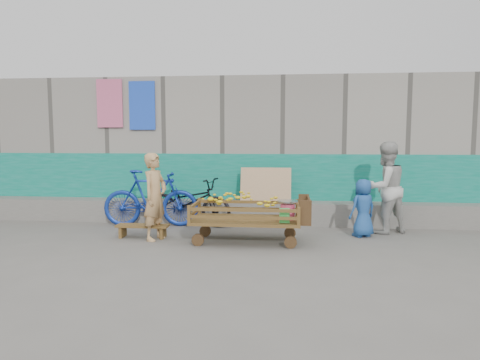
# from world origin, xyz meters

# --- Properties ---
(ground) EXTENTS (80.00, 80.00, 0.00)m
(ground) POSITION_xyz_m (0.00, 0.00, 0.00)
(ground) COLOR #5F5C56
(ground) RESTS_ON ground
(building_wall) EXTENTS (12.00, 3.50, 3.00)m
(building_wall) POSITION_xyz_m (-0.00, 4.05, 1.47)
(building_wall) COLOR gray
(building_wall) RESTS_ON ground
(banana_cart) EXTENTS (1.95, 0.89, 0.83)m
(banana_cart) POSITION_xyz_m (-0.00, 0.78, 0.56)
(banana_cart) COLOR brown
(banana_cart) RESTS_ON ground
(bench) EXTENTS (0.91, 0.27, 0.23)m
(bench) POSITION_xyz_m (-1.79, 0.92, 0.17)
(bench) COLOR brown
(bench) RESTS_ON ground
(vendor_man) EXTENTS (0.50, 0.62, 1.48)m
(vendor_man) POSITION_xyz_m (-1.52, 0.80, 0.74)
(vendor_man) COLOR tan
(vendor_man) RESTS_ON ground
(woman) EXTENTS (1.00, 0.92, 1.67)m
(woman) POSITION_xyz_m (2.49, 1.74, 0.83)
(woman) COLOR #BAB9B4
(woman) RESTS_ON ground
(child) EXTENTS (0.59, 0.53, 1.02)m
(child) POSITION_xyz_m (2.04, 1.39, 0.51)
(child) COLOR #1F4D94
(child) RESTS_ON ground
(bicycle_dark) EXTENTS (1.90, 1.08, 0.95)m
(bicycle_dark) POSITION_xyz_m (-1.21, 2.05, 0.47)
(bicycle_dark) COLOR black
(bicycle_dark) RESTS_ON ground
(bicycle_blue) EXTENTS (1.89, 0.72, 1.11)m
(bicycle_blue) POSITION_xyz_m (-1.92, 1.85, 0.56)
(bicycle_blue) COLOR #143197
(bicycle_blue) RESTS_ON ground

